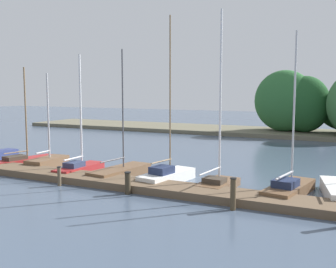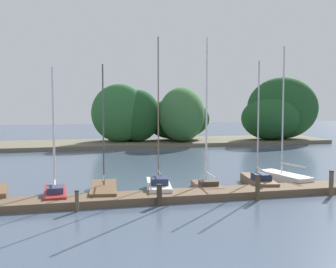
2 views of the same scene
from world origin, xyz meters
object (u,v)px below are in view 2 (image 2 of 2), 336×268
mooring_piling_5 (331,183)px  sailboat_6 (207,183)px  sailboat_3 (55,191)px  sailboat_7 (258,180)px  sailboat_5 (159,185)px  mooring_piling_3 (159,195)px  mooring_piling_4 (258,188)px  sailboat_4 (104,189)px  sailboat_8 (283,176)px  mooring_piling_2 (77,201)px

mooring_piling_5 → sailboat_6: bearing=153.5°
sailboat_3 → sailboat_7: (11.20, 0.46, -0.02)m
sailboat_3 → sailboat_6: sailboat_6 is taller
sailboat_5 → mooring_piling_3: 2.86m
mooring_piling_3 → mooring_piling_5: size_ratio=0.76×
sailboat_7 → mooring_piling_3: sailboat_7 is taller
sailboat_3 → mooring_piling_4: 10.00m
mooring_piling_3 → sailboat_3: bearing=151.7°
sailboat_6 → sailboat_5: bearing=93.2°
sailboat_3 → mooring_piling_4: (9.62, -2.73, 0.26)m
sailboat_3 → mooring_piling_4: bearing=-106.7°
sailboat_3 → sailboat_4: sailboat_4 is taller
sailboat_7 → sailboat_5: bearing=101.7°
sailboat_5 → sailboat_7: sailboat_5 is taller
mooring_piling_4 → mooring_piling_5: mooring_piling_5 is taller
mooring_piling_4 → mooring_piling_5: size_ratio=0.96×
sailboat_6 → sailboat_8: size_ratio=1.02×
mooring_piling_2 → mooring_piling_4: 8.65m
sailboat_6 → sailboat_8: (5.10, 0.92, -0.03)m
sailboat_8 → sailboat_7: bearing=95.6°
mooring_piling_2 → sailboat_8: bearing=17.5°
sailboat_8 → mooring_piling_5: (0.64, -3.78, 0.28)m
mooring_piling_3 → mooring_piling_4: (4.89, -0.18, 0.13)m
sailboat_7 → sailboat_8: size_ratio=0.88×
sailboat_4 → sailboat_6: size_ratio=0.82×
mooring_piling_2 → mooring_piling_4: bearing=0.2°
sailboat_6 → mooring_piling_2: 7.61m
sailboat_3 → mooring_piling_5: (13.73, -2.71, 0.28)m
sailboat_5 → sailboat_6: size_ratio=1.00×
sailboat_8 → mooring_piling_5: bearing=177.4°
sailboat_5 → sailboat_8: 7.80m
sailboat_5 → mooring_piling_5: (8.40, -2.95, 0.28)m
sailboat_8 → mooring_piling_3: bearing=101.2°
sailboat_5 → sailboat_6: sailboat_6 is taller
sailboat_3 → mooring_piling_5: sailboat_3 is taller
sailboat_5 → mooring_piling_2: 5.30m
mooring_piling_2 → mooring_piling_5: bearing=0.2°
sailboat_7 → mooring_piling_2: size_ratio=7.51×
sailboat_5 → mooring_piling_2: bearing=133.5°
sailboat_3 → mooring_piling_2: (0.96, -2.75, 0.10)m
mooring_piling_2 → mooring_piling_4: mooring_piling_4 is taller
sailboat_7 → mooring_piling_3: size_ratio=7.09×
sailboat_5 → mooring_piling_3: bearing=176.8°
mooring_piling_4 → sailboat_7: bearing=63.6°
sailboat_3 → sailboat_7: bearing=-88.5°
mooring_piling_3 → mooring_piling_5: bearing=-1.0°
sailboat_6 → mooring_piling_5: bearing=-111.4°
sailboat_5 → mooring_piling_5: bearing=-100.3°
sailboat_6 → mooring_piling_3: (-3.27, -2.70, 0.09)m
sailboat_4 → sailboat_5: 2.88m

